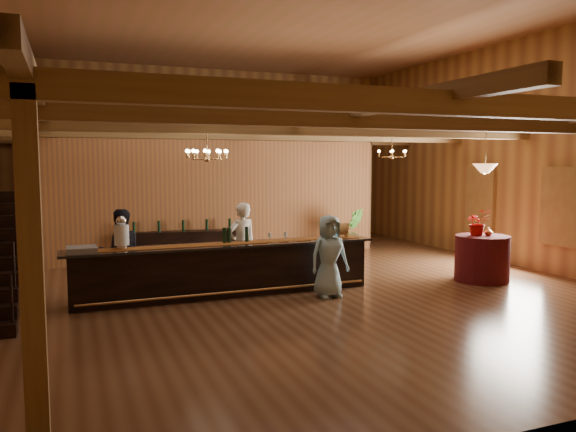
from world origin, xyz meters
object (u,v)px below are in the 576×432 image
object	(u,v)px
tasting_bar	(226,269)
chandelier_left	(207,154)
round_table	(482,258)
staff_second	(120,253)
beverage_dispenser	(122,233)
guest	(329,256)
raffle_drum	(340,229)
chandelier_right	(392,153)
backbar_shelf	(184,247)
pendant_lamp	(485,168)
floor_plant	(351,232)
bartender	(242,245)

from	to	relation	value
tasting_bar	chandelier_left	xyz separation A→B (m)	(-0.26, 0.34, 2.18)
round_table	chandelier_left	distance (m)	6.18
tasting_bar	staff_second	size ratio (longest dim) A/B	3.59
beverage_dispenser	guest	size ratio (longest dim) A/B	0.39
raffle_drum	chandelier_right	size ratio (longest dim) A/B	0.42
staff_second	raffle_drum	bearing A→B (deg)	166.71
backbar_shelf	pendant_lamp	xyz separation A→B (m)	(5.49, -4.59, 2.01)
guest	pendant_lamp	bearing A→B (deg)	0.12
round_table	guest	world-z (taller)	guest
beverage_dispenser	pendant_lamp	xyz separation A→B (m)	(7.31, -0.76, 1.13)
backbar_shelf	floor_plant	size ratio (longest dim) A/B	2.19
beverage_dispenser	guest	xyz separation A→B (m)	(3.66, -0.86, -0.50)
backbar_shelf	bartender	bearing A→B (deg)	-71.37
raffle_drum	pendant_lamp	distance (m)	3.34
backbar_shelf	bartender	world-z (taller)	bartender
raffle_drum	staff_second	distance (m)	4.34
bartender	floor_plant	distance (m)	4.70
raffle_drum	staff_second	xyz separation A→B (m)	(-4.26, 0.73, -0.34)
beverage_dispenser	tasting_bar	bearing A→B (deg)	-0.97
chandelier_right	guest	world-z (taller)	chandelier_right
chandelier_right	guest	bearing A→B (deg)	-135.79
beverage_dispenser	floor_plant	xyz separation A→B (m)	(6.30, 3.27, -0.63)
tasting_bar	beverage_dispenser	distance (m)	2.05
staff_second	floor_plant	size ratio (longest dim) A/B	1.29
chandelier_right	pendant_lamp	world-z (taller)	same
beverage_dispenser	staff_second	size ratio (longest dim) A/B	0.36
backbar_shelf	staff_second	bearing A→B (deg)	-111.38
chandelier_right	round_table	bearing A→B (deg)	-83.83
chandelier_right	staff_second	bearing A→B (deg)	-166.29
pendant_lamp	floor_plant	bearing A→B (deg)	104.14
backbar_shelf	floor_plant	world-z (taller)	floor_plant
chandelier_right	beverage_dispenser	bearing A→B (deg)	-161.26
chandelier_left	bartender	bearing A→B (deg)	23.75
round_table	chandelier_left	world-z (taller)	chandelier_left
backbar_shelf	pendant_lamp	distance (m)	7.43
chandelier_left	chandelier_right	size ratio (longest dim) A/B	1.00
beverage_dispenser	bartender	world-z (taller)	bartender
raffle_drum	backbar_shelf	distance (m)	4.67
bartender	round_table	bearing A→B (deg)	150.14
backbar_shelf	round_table	size ratio (longest dim) A/B	2.50
bartender	staff_second	world-z (taller)	bartender
tasting_bar	pendant_lamp	size ratio (longest dim) A/B	6.58
round_table	chandelier_left	size ratio (longest dim) A/B	1.41
tasting_bar	beverage_dispenser	size ratio (longest dim) A/B	9.87
round_table	floor_plant	xyz separation A→B (m)	(-1.01, 4.03, 0.15)
pendant_lamp	bartender	xyz separation A→B (m)	(-4.91, 1.41, -1.55)
pendant_lamp	bartender	world-z (taller)	pendant_lamp
raffle_drum	floor_plant	distance (m)	3.92
chandelier_right	floor_plant	bearing A→B (deg)	126.74
round_table	chandelier_right	size ratio (longest dim) A/B	1.41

